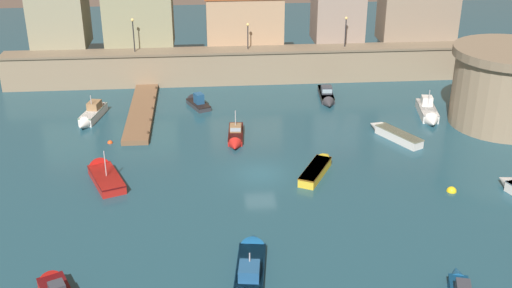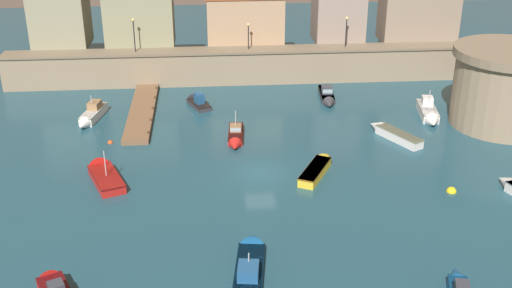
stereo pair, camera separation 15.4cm
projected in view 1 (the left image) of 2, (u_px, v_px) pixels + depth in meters
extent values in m
plane|color=#1E4756|center=(261.00, 174.00, 51.18)|extent=(131.81, 131.81, 0.00)
cube|color=gray|center=(242.00, 67.00, 71.60)|extent=(52.61, 2.67, 3.62)
cube|color=#73644F|center=(242.00, 50.00, 70.81)|extent=(52.61, 2.97, 0.24)
cube|color=gray|center=(59.00, 15.00, 71.58)|extent=(6.08, 5.57, 7.03)
cube|color=gray|center=(139.00, 18.00, 72.10)|extent=(7.70, 4.80, 6.18)
cube|color=tan|center=(244.00, 19.00, 73.54)|extent=(8.74, 5.58, 5.38)
cube|color=gray|center=(338.00, 13.00, 73.93)|extent=(5.65, 5.01, 6.34)
cube|color=gray|center=(419.00, 3.00, 73.76)|extent=(8.77, 4.09, 8.70)
cylinder|color=gray|center=(507.00, 91.00, 59.52)|extent=(9.98, 9.98, 6.65)
cube|color=brown|center=(142.00, 112.00, 63.19)|extent=(2.41, 15.47, 0.46)
cylinder|color=#513B28|center=(156.00, 90.00, 68.85)|extent=(0.20, 0.20, 0.70)
cylinder|color=#513B28|center=(154.00, 99.00, 66.04)|extent=(0.20, 0.20, 0.70)
cylinder|color=#513B28|center=(153.00, 110.00, 63.23)|extent=(0.20, 0.20, 0.70)
cylinder|color=#513B28|center=(150.00, 122.00, 60.42)|extent=(0.20, 0.20, 0.70)
cylinder|color=#513B28|center=(148.00, 135.00, 57.60)|extent=(0.20, 0.20, 0.70)
cylinder|color=black|center=(134.00, 37.00, 69.16)|extent=(0.12, 0.12, 3.36)
sphere|color=#F9D172|center=(132.00, 20.00, 68.41)|extent=(0.32, 0.32, 0.32)
cylinder|color=black|center=(248.00, 37.00, 70.28)|extent=(0.12, 0.12, 2.61)
sphere|color=#F9D172|center=(248.00, 25.00, 69.68)|extent=(0.32, 0.32, 0.32)
cylinder|color=black|center=(345.00, 33.00, 71.02)|extent=(0.12, 0.12, 3.10)
sphere|color=#F9D172|center=(346.00, 18.00, 70.33)|extent=(0.32, 0.32, 0.32)
cube|color=gold|center=(315.00, 172.00, 50.71)|extent=(3.34, 4.81, 0.76)
cone|color=gold|center=(326.00, 157.00, 53.23)|extent=(1.69, 1.74, 1.21)
cube|color=brown|center=(315.00, 168.00, 50.57)|extent=(3.41, 4.91, 0.08)
cube|color=red|center=(107.00, 179.00, 49.53)|extent=(3.48, 5.11, 0.72)
cone|color=red|center=(97.00, 164.00, 51.98)|extent=(2.13, 1.89, 1.76)
cube|color=#590B0E|center=(106.00, 176.00, 49.40)|extent=(3.55, 5.21, 0.08)
cylinder|color=#B2B2B7|center=(105.00, 164.00, 48.89)|extent=(0.08, 0.08, 2.11)
cube|color=#195689|center=(250.00, 274.00, 38.50)|extent=(2.48, 6.07, 0.47)
cone|color=#195689|center=(253.00, 241.00, 41.77)|extent=(1.78, 1.61, 1.61)
cube|color=#092135|center=(250.00, 271.00, 38.41)|extent=(2.53, 6.19, 0.08)
cube|color=navy|center=(249.00, 271.00, 37.65)|extent=(1.42, 1.63, 0.78)
cube|color=#99B7C6|center=(250.00, 263.00, 38.31)|extent=(1.11, 0.21, 0.47)
cylinder|color=#B2B2B7|center=(250.00, 263.00, 37.96)|extent=(0.08, 0.08, 1.36)
cube|color=white|center=(427.00, 111.00, 62.87)|extent=(2.25, 4.99, 0.84)
cone|color=white|center=(432.00, 122.00, 60.12)|extent=(1.63, 1.56, 1.44)
cube|color=gray|center=(427.00, 107.00, 62.71)|extent=(2.30, 5.09, 0.08)
cube|color=silver|center=(427.00, 101.00, 63.05)|extent=(1.18, 1.23, 0.88)
cylinder|color=#B2B2B7|center=(429.00, 99.00, 62.12)|extent=(0.08, 0.08, 1.83)
cone|color=white|center=(505.00, 181.00, 49.20)|extent=(1.60, 1.67, 1.23)
cube|color=#333338|center=(198.00, 105.00, 64.86)|extent=(2.56, 3.61, 0.51)
cone|color=#333338|center=(190.00, 99.00, 66.55)|extent=(1.54, 1.37, 1.27)
cube|color=black|center=(198.00, 103.00, 64.77)|extent=(2.61, 3.68, 0.08)
cube|color=navy|center=(199.00, 98.00, 64.41)|extent=(1.14, 1.27, 1.02)
cube|color=#99B7C6|center=(197.00, 96.00, 64.81)|extent=(0.68, 0.34, 0.61)
cube|color=#333338|center=(326.00, 95.00, 67.51)|extent=(1.66, 4.73, 0.62)
cone|color=#333338|center=(329.00, 104.00, 64.85)|extent=(1.34, 1.39, 1.25)
cube|color=black|center=(326.00, 92.00, 67.40)|extent=(1.70, 4.82, 0.08)
cube|color=#333842|center=(327.00, 90.00, 66.96)|extent=(1.20, 1.38, 0.73)
cube|color=#99B7C6|center=(327.00, 91.00, 66.35)|extent=(1.00, 0.14, 0.44)
cone|color=red|center=(49.00, 277.00, 37.90)|extent=(1.68, 1.43, 1.43)
cube|color=#333842|center=(57.00, 288.00, 35.81)|extent=(1.14, 1.14, 0.58)
cube|color=#99B7C6|center=(55.00, 283.00, 36.13)|extent=(0.72, 0.38, 0.35)
cube|color=white|center=(399.00, 136.00, 57.10)|extent=(3.37, 4.88, 0.82)
cone|color=white|center=(375.00, 125.00, 59.46)|extent=(1.65, 1.75, 1.14)
cube|color=gray|center=(399.00, 133.00, 56.95)|extent=(3.44, 4.98, 0.08)
cube|color=red|center=(236.00, 134.00, 57.88)|extent=(1.61, 4.38, 0.57)
cone|color=red|center=(235.00, 146.00, 55.42)|extent=(1.30, 1.29, 1.21)
cube|color=#43110F|center=(236.00, 132.00, 57.78)|extent=(1.64, 4.46, 0.08)
cube|color=olive|center=(236.00, 128.00, 57.74)|extent=(1.12, 1.13, 0.59)
cube|color=#99B7C6|center=(235.00, 130.00, 57.25)|extent=(0.94, 0.14, 0.35)
cylinder|color=#B2B2B7|center=(235.00, 121.00, 57.39)|extent=(0.08, 0.08, 2.00)
cube|color=white|center=(93.00, 114.00, 62.06)|extent=(2.23, 4.79, 0.83)
cone|color=white|center=(82.00, 125.00, 59.42)|extent=(1.46, 1.52, 1.22)
cube|color=#558266|center=(93.00, 111.00, 61.90)|extent=(2.27, 4.89, 0.08)
cube|color=olive|center=(94.00, 105.00, 62.16)|extent=(1.34, 1.72, 0.72)
cylinder|color=#B2B2B7|center=(91.00, 103.00, 61.36)|extent=(0.08, 0.08, 1.61)
cone|color=#195689|center=(457.00, 274.00, 38.17)|extent=(1.40, 1.64, 1.05)
cube|color=#99B7C6|center=(462.00, 284.00, 35.72)|extent=(0.69, 0.26, 0.58)
sphere|color=#EA4C19|center=(110.00, 143.00, 56.78)|extent=(0.47, 0.47, 0.47)
sphere|color=yellow|center=(451.00, 191.00, 48.51)|extent=(0.76, 0.76, 0.76)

